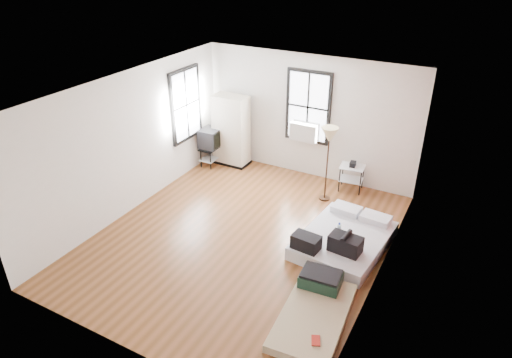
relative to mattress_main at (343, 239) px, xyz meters
The scene contains 8 objects.
ground 1.86m from the mattress_main, 160.58° to the right, with size 6.00×6.00×0.00m, color #583317.
room_shell 2.20m from the mattress_main, behind, with size 5.02×6.02×2.80m.
mattress_main is the anchor object (origin of this frame).
mattress_bare 1.78m from the mattress_main, 84.40° to the right, with size 1.03×1.78×0.37m.
wardrobe 4.16m from the mattress_main, 150.25° to the left, with size 0.87×0.50×1.72m.
side_table 2.19m from the mattress_main, 104.53° to the left, with size 0.56×0.47×0.68m.
floor_lamp 2.11m from the mattress_main, 121.88° to the left, with size 0.35×0.35×1.63m.
tv_stand 4.35m from the mattress_main, 156.20° to the left, with size 0.47×0.66×0.92m.
Camera 1 is at (3.55, -6.04, 4.95)m, focal length 32.00 mm.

